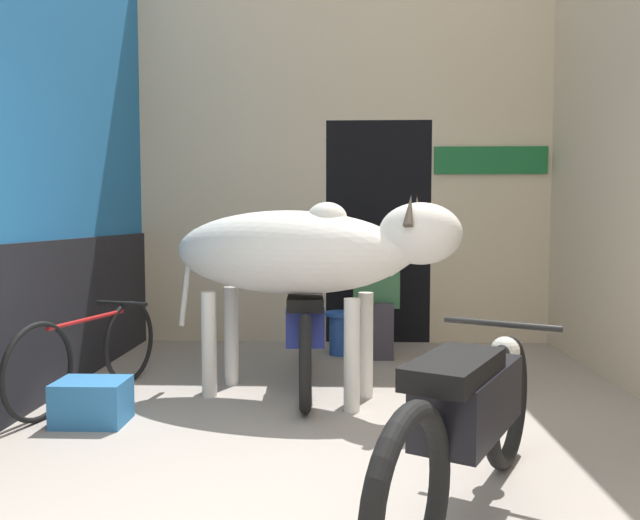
% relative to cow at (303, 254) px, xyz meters
% --- Properties ---
extents(wall_left_shopfront, '(0.25, 4.19, 4.10)m').
position_rel_cow_xyz_m(wall_left_shopfront, '(-1.92, -0.03, 0.93)').
color(wall_left_shopfront, '#236BAD').
rests_on(wall_left_shopfront, ground_plane).
extents(wall_back_with_doorway, '(4.27, 0.93, 4.10)m').
position_rel_cow_xyz_m(wall_back_with_doorway, '(0.43, 2.33, 0.67)').
color(wall_back_with_doorway, beige).
rests_on(wall_back_with_doorway, ground_plane).
extents(cow, '(2.18, 1.13, 1.48)m').
position_rel_cow_xyz_m(cow, '(0.00, 0.00, 0.00)').
color(cow, silver).
rests_on(cow, ground_plane).
extents(motorcycle_near, '(1.03, 1.82, 0.80)m').
position_rel_cow_xyz_m(motorcycle_near, '(0.83, -1.80, -0.60)').
color(motorcycle_near, black).
rests_on(motorcycle_near, ground_plane).
extents(motorcycle_far, '(0.58, 1.96, 0.78)m').
position_rel_cow_xyz_m(motorcycle_far, '(-0.00, 0.32, -0.61)').
color(motorcycle_far, black).
rests_on(motorcycle_far, ground_plane).
extents(bicycle, '(0.55, 1.61, 0.66)m').
position_rel_cow_xyz_m(bicycle, '(-1.54, -0.08, -0.72)').
color(bicycle, black).
rests_on(bicycle, ground_plane).
extents(shopkeeper_seated, '(0.43, 0.34, 1.15)m').
position_rel_cow_xyz_m(shopkeeper_seated, '(0.60, 1.39, -0.45)').
color(shopkeeper_seated, '#3D3842').
rests_on(shopkeeper_seated, ground_plane).
extents(plastic_stool, '(0.28, 0.28, 0.41)m').
position_rel_cow_xyz_m(plastic_stool, '(0.26, 1.46, -0.83)').
color(plastic_stool, '#2856B2').
rests_on(plastic_stool, ground_plane).
extents(crate, '(0.44, 0.32, 0.28)m').
position_rel_cow_xyz_m(crate, '(-1.31, -0.60, -0.91)').
color(crate, teal).
rests_on(crate, ground_plane).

